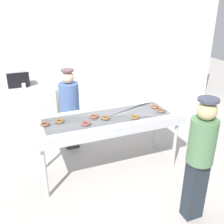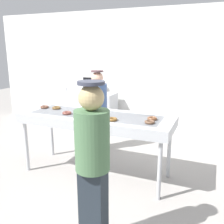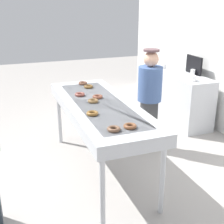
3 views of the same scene
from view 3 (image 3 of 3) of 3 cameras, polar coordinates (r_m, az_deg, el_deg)
name	(u,v)px [view 3 (image 3 of 3)]	position (r m, az deg, el deg)	size (l,w,h in m)	color
ground_plane	(101,170)	(4.33, -2.07, -10.63)	(16.00, 16.00, 0.00)	#9E9993
fryer_conveyor	(100,109)	(3.95, -2.23, 0.53)	(2.34, 0.83, 0.97)	#B7BABF
chocolate_donut_0	(114,129)	(3.10, 0.32, -3.13)	(0.14, 0.14, 0.04)	brown
chocolate_donut_1	(83,83)	(4.81, -5.38, 5.31)	(0.14, 0.14, 0.04)	brown
chocolate_donut_2	(80,94)	(4.24, -5.93, 3.24)	(0.14, 0.14, 0.04)	brown
chocolate_donut_3	(130,126)	(3.18, 3.33, -2.60)	(0.14, 0.14, 0.04)	brown
chocolate_donut_4	(93,101)	(3.96, -3.50, 2.05)	(0.14, 0.14, 0.04)	brown
chocolate_donut_5	(92,113)	(3.53, -3.64, -0.24)	(0.14, 0.14, 0.04)	brown
chocolate_donut_6	(88,87)	(4.61, -4.35, 4.69)	(0.14, 0.14, 0.04)	brown
chocolate_donut_7	(98,97)	(4.12, -2.66, 2.83)	(0.14, 0.14, 0.04)	brown
worker_baker	(150,94)	(4.64, 6.93, 3.31)	(0.36, 0.36, 1.54)	#37393B
prep_counter	(181,98)	(5.95, 12.61, 2.47)	(1.37, 0.53, 0.91)	#B7BABF
paper_cup_0	(191,77)	(5.45, 14.39, 6.26)	(0.08, 0.08, 0.10)	white
paper_cup_1	(164,66)	(6.24, 9.56, 8.31)	(0.08, 0.08, 0.10)	white
paper_cup_2	(193,72)	(5.82, 14.64, 7.10)	(0.08, 0.08, 0.10)	white
paper_cup_3	(193,79)	(5.36, 14.75, 5.98)	(0.08, 0.08, 0.10)	white
menu_display	(194,65)	(5.91, 14.84, 8.38)	(0.45, 0.04, 0.33)	black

